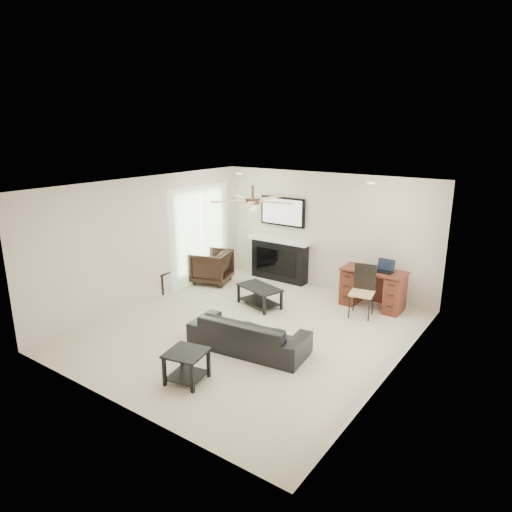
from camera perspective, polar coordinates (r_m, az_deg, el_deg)
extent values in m
plane|color=beige|center=(8.05, -0.80, -9.22)|extent=(5.50, 5.50, 0.00)
cube|color=white|center=(7.35, -0.88, 8.72)|extent=(5.00, 5.50, 0.04)
cube|color=beige|center=(9.89, 8.57, 3.07)|extent=(5.00, 0.04, 2.50)
cube|color=beige|center=(5.74, -17.29, -7.06)|extent=(5.00, 0.04, 2.50)
cube|color=beige|center=(9.25, -13.49, 1.90)|extent=(0.04, 5.50, 2.50)
cube|color=beige|center=(6.53, 17.27, -4.24)|extent=(0.04, 5.50, 2.50)
cube|color=silver|center=(6.64, 17.12, -4.07)|extent=(0.04, 5.10, 2.40)
cube|color=#93BC89|center=(10.32, -6.88, 2.54)|extent=(0.04, 1.80, 2.10)
cylinder|color=#382619|center=(7.46, -0.41, 6.90)|extent=(1.40, 1.40, 0.30)
imported|color=black|center=(7.28, -0.92, -9.66)|extent=(1.97, 0.96, 0.55)
imported|color=black|center=(10.33, -5.58, -1.32)|extent=(1.02, 1.01, 0.74)
cube|color=black|center=(8.99, 0.44, -5.06)|extent=(1.01, 0.74, 0.40)
cube|color=black|center=(6.55, -8.65, -13.50)|extent=(0.61, 0.61, 0.45)
cube|color=black|center=(10.03, -11.87, -3.01)|extent=(0.57, 0.57, 0.45)
cube|color=black|center=(10.31, 2.93, 2.06)|extent=(1.52, 0.34, 1.91)
cube|color=#3B180E|center=(9.16, 14.38, -3.98)|extent=(1.22, 0.56, 0.76)
cube|color=black|center=(8.64, 13.10, -4.37)|extent=(0.49, 0.51, 0.97)
cube|color=black|center=(8.93, 15.74, -1.26)|extent=(0.33, 0.24, 0.23)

